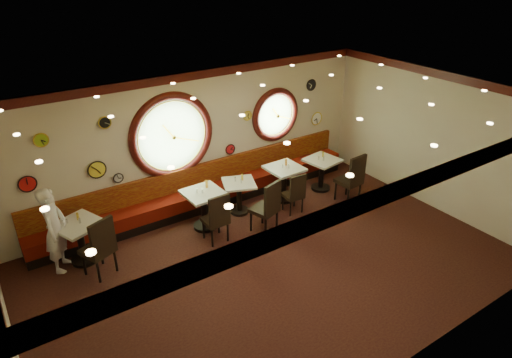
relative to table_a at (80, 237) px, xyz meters
The scene contains 52 objects.
floor 3.75m from the table_a, 35.93° to the right, with size 9.00×6.00×0.00m, color black.
ceiling 4.56m from the table_a, 35.93° to the right, with size 9.00×6.00×0.02m, color gold.
wall_back 3.28m from the table_a, 15.36° to the left, with size 9.00×0.02×3.20m, color beige.
wall_front 6.07m from the table_a, 59.89° to the right, with size 9.00×0.02×3.20m, color beige.
wall_right 7.88m from the table_a, 16.17° to the right, with size 0.02×6.00×3.20m, color beige.
molding_back 4.02m from the table_a, 14.47° to the left, with size 9.00×0.10×0.18m, color #3B0D0A.
molding_front 6.47m from the table_a, 59.65° to the right, with size 9.00×0.10×0.18m, color #3B0D0A.
molding_right 8.17m from the table_a, 16.28° to the right, with size 0.10×6.00×0.18m, color #3B0D0A.
banquette_base 3.08m from the table_a, 10.28° to the left, with size 8.00×0.55×0.20m, color black.
banquette_seat 3.06m from the table_a, 10.28° to the left, with size 8.00×0.55×0.30m, color #5C0E07.
banquette_back 3.10m from the table_a, 14.29° to the left, with size 8.00×0.10×0.55m, color #640A07.
porthole_left_glass 2.85m from the table_a, 18.84° to the left, with size 1.66×1.66×0.02m, color #8DBC71.
porthole_left_frame 2.85m from the table_a, 18.52° to the left, with size 1.98×1.98×0.18m, color #3B0D0A.
porthole_left_ring 2.84m from the table_a, 17.87° to the left, with size 1.61×1.61×0.03m, color gold.
porthole_right_glass 5.41m from the table_a, ahead, with size 1.10×1.10×0.02m, color #8DBC71.
porthole_right_frame 5.41m from the table_a, ahead, with size 1.38×1.38×0.18m, color #3B0D0A.
porthole_right_ring 5.41m from the table_a, ahead, with size 1.09×1.09×0.03m, color gold.
wall_clock_0 4.64m from the table_a, 10.22° to the left, with size 0.22×0.22×0.03m, color #E0C84A.
wall_clock_1 6.66m from the table_a, ahead, with size 0.34×0.34×0.03m, color white.
wall_clock_2 1.97m from the table_a, 104.19° to the left, with size 0.26×0.26×0.03m, color #95CC28.
wall_clock_3 1.40m from the table_a, 127.34° to the left, with size 0.32×0.32×0.03m, color red.
wall_clock_4 6.61m from the table_a, ahead, with size 0.28×0.28×0.03m, color black.
wall_clock_5 2.29m from the table_a, 38.07° to the left, with size 0.24×0.24×0.03m, color black.
wall_clock_6 1.50m from the table_a, 35.45° to the left, with size 0.20×0.20×0.03m, color silver.
wall_clock_7 3.98m from the table_a, 11.51° to the left, with size 0.24×0.24×0.03m, color red.
wall_clock_8 1.42m from the table_a, 48.19° to the left, with size 0.36×0.36×0.03m, color yellow.
table_a is the anchor object (origin of this frame).
table_b 2.57m from the table_a, ahead, with size 0.83×0.83×0.88m.
table_c 3.53m from the table_a, ahead, with size 0.92×0.92×0.78m.
table_d 4.75m from the table_a, ahead, with size 0.82×0.82×0.88m.
table_e 5.88m from the table_a, ahead, with size 0.87×0.87×0.83m.
chair_a 0.70m from the table_a, 72.60° to the right, with size 0.67×0.67×0.76m.
chair_b 2.67m from the table_a, 19.68° to the right, with size 0.48×0.48×0.70m.
chair_c 3.79m from the table_a, 17.93° to the right, with size 0.64×0.64×0.75m.
chair_d 4.66m from the table_a, 10.62° to the right, with size 0.45×0.45×0.62m.
chair_e 6.15m from the table_a, 11.40° to the right, with size 0.56×0.56×0.77m.
condiment_a_salt 0.41m from the table_a, 143.93° to the left, with size 0.03×0.03×0.09m, color silver.
condiment_b_salt 2.46m from the table_a, ahead, with size 0.04×0.04×0.11m, color silver.
condiment_c_salt 3.50m from the table_a, ahead, with size 0.04×0.04×0.11m, color silver.
condiment_d_salt 4.72m from the table_a, ahead, with size 0.03×0.03×0.09m, color silver.
condiment_a_pepper 0.38m from the table_a, 24.97° to the right, with size 0.04×0.04×0.11m, color #BBBABF.
condiment_b_pepper 2.56m from the table_a, ahead, with size 0.04×0.04×0.10m, color silver.
condiment_c_pepper 3.57m from the table_a, ahead, with size 0.03×0.03×0.10m, color silver.
condiment_d_pepper 4.82m from the table_a, ahead, with size 0.03×0.03×0.09m, color silver.
condiment_a_bottle 0.42m from the table_a, 67.58° to the left, with size 0.05×0.05×0.15m, color gold.
condiment_b_bottle 2.75m from the table_a, ahead, with size 0.06×0.06×0.18m, color gold.
condiment_c_bottle 3.66m from the table_a, ahead, with size 0.05×0.05×0.16m, color gold.
condiment_d_bottle 4.86m from the table_a, ahead, with size 0.05×0.05×0.17m, color orange.
condiment_e_salt 5.79m from the table_a, ahead, with size 0.03×0.03×0.09m, color silver.
condiment_e_pepper 5.85m from the table_a, ahead, with size 0.04×0.04×0.11m, color silver.
condiment_e_bottle 5.99m from the table_a, ahead, with size 0.04×0.04×0.14m, color gold.
waiter 0.50m from the table_a, behind, with size 0.63×0.41×1.72m, color white.
Camera 1 is at (-4.27, -5.78, 5.51)m, focal length 32.00 mm.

